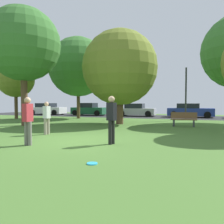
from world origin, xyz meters
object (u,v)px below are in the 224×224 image
Objects in this scene: birch_tree_lone at (78,67)px; park_bench at (184,119)px; oak_tree_left at (16,79)px; parked_car_silver at (136,110)px; parked_car_blue at (190,111)px; person_thrower at (47,117)px; parked_car_green at (89,110)px; frisbee_disc at (92,163)px; maple_tree_far at (120,68)px; parked_car_white at (47,109)px; street_lamp_post at (186,94)px; person_bystander at (28,119)px; oak_tree_right at (23,44)px; person_catcher at (112,117)px.

park_bench is (9.68, -4.02, -4.41)m from birch_tree_lone.
oak_tree_left is 12.71m from parked_car_silver.
parked_car_silver is 5.66m from parked_car_blue.
parked_car_green is (-4.98, 14.97, -0.18)m from person_thrower.
park_bench reaches higher than frisbee_disc.
birch_tree_lone is at bearing 144.27° from maple_tree_far.
birch_tree_lone is 1.70× the size of parked_car_blue.
parked_car_white is 2.83× the size of park_bench.
street_lamp_post is at bearing -89.88° from park_bench.
frisbee_disc is 23.74m from parked_car_white.
parked_car_blue is at bearing -12.44° from person_bystander.
maple_tree_far is 1.64× the size of parked_car_green.
person_bystander is at bearing -88.93° from parked_car_silver.
birch_tree_lone is at bearing -34.22° from parked_car_white.
parked_car_white is (-14.82, 18.54, 0.65)m from frisbee_disc.
parked_car_blue is at bearing 1.87° from parked_car_green.
person_thrower reaches higher than parked_car_green.
oak_tree_left is at bearing 137.39° from oak_tree_right.
parked_car_blue is 9.47m from park_bench.
parked_car_silver is (9.70, 7.61, -3.08)m from oak_tree_left.
person_bystander is (1.01, -2.46, 0.10)m from person_thrower.
parked_car_white is at bearing -176.84° from parked_car_silver.
parked_car_blue is at bearing 83.57° from frisbee_disc.
street_lamp_post reaches higher than person_catcher.
maple_tree_far is 3.85× the size of person_bystander.
oak_tree_right is at bearing 139.70° from frisbee_disc.
birch_tree_lone is 4.48× the size of person_bystander.
parked_car_white is at bearing 119.91° from oak_tree_right.
maple_tree_far reaches higher than parked_car_blue.
person_catcher is 0.39× the size of parked_car_white.
frisbee_disc is at bearing -109.94° from person_bystander.
street_lamp_post is (5.01, 13.63, 1.30)m from person_bystander.
oak_tree_right reaches higher than parked_car_white.
oak_tree_left is 8.88m from parked_car_green.
birch_tree_lone is 1.70× the size of street_lamp_post.
oak_tree_right is 16.72m from parked_car_blue.
oak_tree_right reaches higher than parked_car_blue.
street_lamp_post is (4.31, 5.13, -1.71)m from maple_tree_far.
parked_car_green reaches higher than park_bench.
person_bystander is (-0.71, -8.50, -3.01)m from maple_tree_far.
parked_car_white is at bearing 128.64° from frisbee_disc.
parked_car_green is (-8.72, 16.23, -0.31)m from person_catcher.
maple_tree_far is 9.04m from person_bystander.
person_catcher reaches higher than parked_car_blue.
oak_tree_left reaches higher than parked_car_silver.
parked_car_white is at bearing -27.75° from park_bench.
parked_car_green is at bearing -43.13° from person_catcher.
birch_tree_lone reaches higher than park_bench.
oak_tree_right reaches higher than parked_car_silver.
person_bystander is (-2.73, -1.20, -0.03)m from person_catcher.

